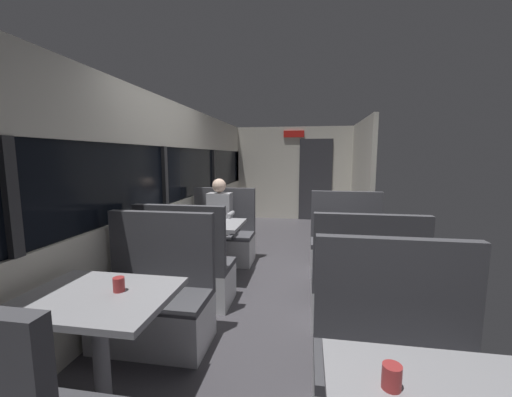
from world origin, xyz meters
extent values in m
cube|color=#423F44|center=(0.00, 0.00, -0.01)|extent=(3.30, 9.20, 0.02)
cube|color=beige|center=(-1.45, 0.00, 0.47)|extent=(0.08, 8.40, 0.95)
cube|color=beige|center=(-1.45, 0.00, 2.00)|extent=(0.08, 8.40, 0.60)
cube|color=black|center=(-1.46, 0.00, 1.32)|extent=(0.03, 8.40, 0.75)
cube|color=#2D2D30|center=(-1.43, -2.10, 1.32)|extent=(0.06, 0.08, 0.75)
cube|color=#2D2D30|center=(-1.43, 0.00, 1.32)|extent=(0.06, 0.08, 0.75)
cube|color=#2D2D30|center=(-1.43, 2.10, 1.32)|extent=(0.06, 0.08, 0.75)
cube|color=#2D2D30|center=(-1.43, 4.20, 1.32)|extent=(0.06, 0.08, 0.75)
cube|color=beige|center=(0.00, 4.20, 1.15)|extent=(2.90, 0.08, 2.30)
cube|color=#333338|center=(0.55, 4.15, 1.00)|extent=(0.80, 0.04, 2.00)
cube|color=red|center=(0.00, 4.14, 2.12)|extent=(0.50, 0.03, 0.16)
cube|color=beige|center=(1.45, 3.00, 1.15)|extent=(0.08, 2.40, 2.30)
cylinder|color=#9E9EA3|center=(-0.89, -2.09, 0.35)|extent=(0.10, 0.10, 0.70)
cube|color=#99999E|center=(-0.89, -2.09, 0.72)|extent=(0.90, 0.70, 0.04)
cube|color=silver|center=(-0.89, -1.43, 0.20)|extent=(0.95, 0.50, 0.39)
cube|color=#47474C|center=(-0.89, -1.43, 0.42)|extent=(0.95, 0.50, 0.06)
cube|color=#47474C|center=(-0.89, -1.22, 0.78)|extent=(0.95, 0.08, 0.65)
cylinder|color=#9E9EA3|center=(-0.89, 0.03, 0.35)|extent=(0.10, 0.10, 0.70)
cube|color=#99999E|center=(-0.89, 0.03, 0.72)|extent=(0.90, 0.70, 0.04)
cube|color=silver|center=(-0.89, -0.63, 0.20)|extent=(0.95, 0.50, 0.39)
cube|color=#47474C|center=(-0.89, -0.63, 0.42)|extent=(0.95, 0.50, 0.06)
cube|color=#47474C|center=(-0.89, -0.84, 0.78)|extent=(0.95, 0.08, 0.65)
cube|color=silver|center=(-0.89, 0.69, 0.20)|extent=(0.95, 0.50, 0.39)
cube|color=#47474C|center=(-0.89, 0.69, 0.42)|extent=(0.95, 0.50, 0.06)
cube|color=#47474C|center=(-0.89, 0.90, 0.78)|extent=(0.95, 0.08, 0.65)
cube|color=#47474C|center=(0.89, -2.03, 0.42)|extent=(0.95, 0.50, 0.06)
cube|color=#47474C|center=(0.89, -1.82, 0.78)|extent=(0.95, 0.08, 0.65)
cylinder|color=#9E9EA3|center=(0.89, -0.17, 0.35)|extent=(0.10, 0.10, 0.70)
cube|color=#99999E|center=(0.89, -0.17, 0.72)|extent=(0.90, 0.70, 0.04)
cube|color=silver|center=(0.89, -0.83, 0.20)|extent=(0.95, 0.50, 0.39)
cube|color=#47474C|center=(0.89, -0.83, 0.42)|extent=(0.95, 0.50, 0.06)
cube|color=#47474C|center=(0.89, -1.04, 0.78)|extent=(0.95, 0.08, 0.65)
cube|color=silver|center=(0.89, 0.49, 0.20)|extent=(0.95, 0.50, 0.39)
cube|color=#47474C|center=(0.89, 0.49, 0.42)|extent=(0.95, 0.50, 0.06)
cube|color=#47474C|center=(0.89, 0.70, 0.78)|extent=(0.95, 0.08, 0.65)
cube|color=#26262D|center=(-0.89, 0.69, 0.23)|extent=(0.30, 0.36, 0.45)
cube|color=#99999E|center=(-0.89, 0.64, 0.75)|extent=(0.34, 0.22, 0.60)
sphere|color=beige|center=(-0.89, 0.62, 1.16)|extent=(0.20, 0.20, 0.20)
cylinder|color=#99999E|center=(-1.09, 0.46, 0.77)|extent=(0.07, 0.28, 0.07)
cylinder|color=#99999E|center=(-0.69, 0.46, 0.77)|extent=(0.07, 0.28, 0.07)
cylinder|color=#B23333|center=(-0.79, -2.03, 0.79)|extent=(0.07, 0.07, 0.09)
cylinder|color=#B23333|center=(0.68, -2.62, 0.79)|extent=(0.07, 0.07, 0.09)
camera|label=1|loc=(0.36, -3.73, 1.58)|focal=22.02mm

